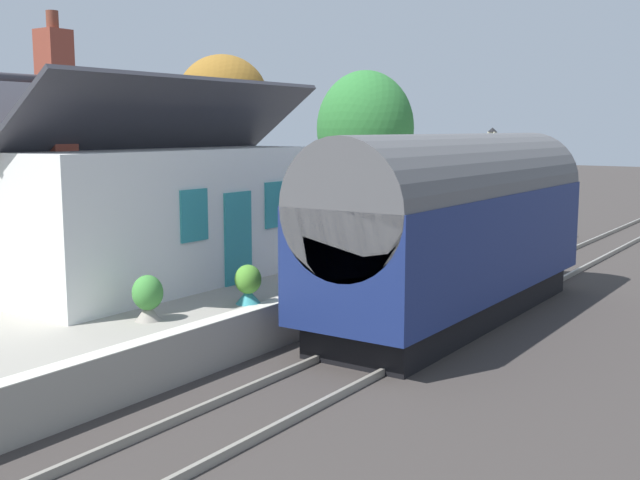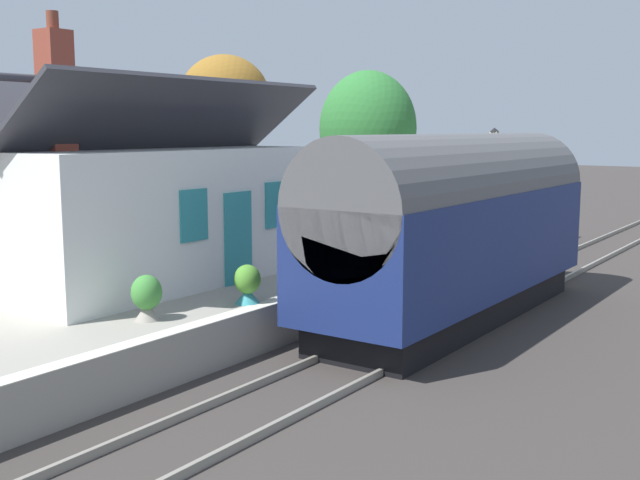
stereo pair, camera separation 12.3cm
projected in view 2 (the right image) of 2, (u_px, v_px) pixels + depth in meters
ground_plane at (403, 321)px, 17.87m from camera, size 160.00×160.00×0.00m
platform at (276, 283)px, 19.92m from camera, size 32.00×5.49×0.93m
platform_edge_coping at (360, 276)px, 18.40m from camera, size 32.00×0.36×0.02m
rail_near at (467, 328)px, 16.94m from camera, size 52.00×0.08×0.14m
rail_far at (410, 319)px, 17.76m from camera, size 52.00×0.08×0.14m
train at (457, 225)px, 17.75m from camera, size 10.17×2.73×4.32m
station_building at (145, 210)px, 17.61m from camera, size 7.87×4.12×5.82m
bench_platform_end at (472, 213)px, 27.83m from camera, size 1.40×0.45×0.88m
planter_edge_far at (457, 210)px, 29.16m from camera, size 0.61×0.61×0.80m
planter_edge_near at (247, 285)px, 15.50m from camera, size 0.54×0.54×0.80m
planter_by_door at (147, 298)px, 14.14m from camera, size 0.57×0.57×0.85m
lamp_post_platform at (494, 160)px, 25.41m from camera, size 0.32×0.50×3.54m
tree_far_right at (368, 128)px, 32.02m from camera, size 3.92×4.10×6.83m
tree_mid_background at (225, 101)px, 25.85m from camera, size 2.98×3.07×6.89m
tree_distant at (37, 143)px, 27.66m from camera, size 2.94×3.09×5.72m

